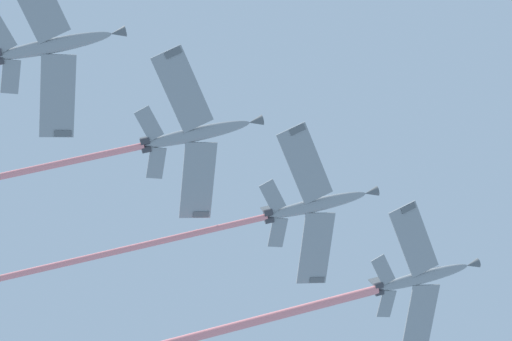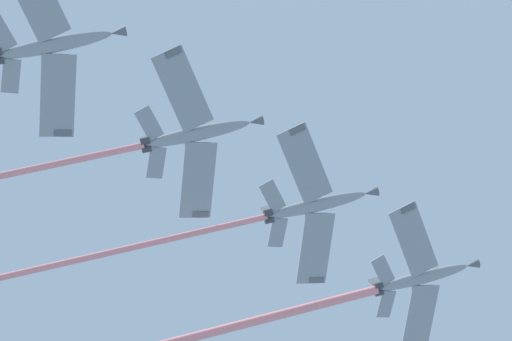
{
  "view_description": "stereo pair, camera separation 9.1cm",
  "coord_description": "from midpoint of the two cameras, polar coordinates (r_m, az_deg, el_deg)",
  "views": [
    {
      "loc": [
        -14.9,
        -36.51,
        1.78
      ],
      "look_at": [
        -9.48,
        3.38,
        110.69
      ],
      "focal_mm": 72.72,
      "sensor_mm": 36.0,
      "label": 1
    },
    {
      "loc": [
        -14.99,
        -36.49,
        1.78
      ],
      "look_at": [
        -9.48,
        3.38,
        110.69
      ],
      "focal_mm": 72.72,
      "sensor_mm": 36.0,
      "label": 2
    }
  ],
  "objects": [
    {
      "name": "jet_third",
      "position": [
        112.59,
        -7.97,
        1.02
      ],
      "size": [
        54.31,
        23.25,
        15.89
      ],
      "color": "gray"
    },
    {
      "name": "jet_second",
      "position": [
        117.48,
        -0.47,
        -2.78
      ],
      "size": [
        51.64,
        22.35,
        15.09
      ],
      "color": "gray"
    },
    {
      "name": "jet_lead",
      "position": [
        124.23,
        4.07,
        -7.2
      ],
      "size": [
        48.65,
        21.34,
        16.09
      ],
      "color": "gray"
    }
  ]
}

